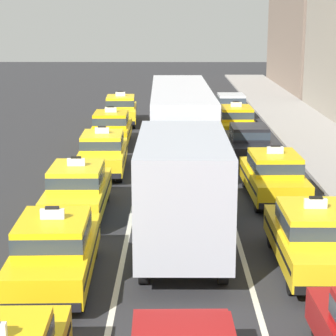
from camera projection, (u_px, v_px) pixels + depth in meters
lane_stripe_left_center at (142, 164)px, 27.45m from camera, size 0.14×80.00×0.01m
lane_stripe_center_right at (216, 164)px, 27.43m from camera, size 0.14×80.00×0.01m
taxi_left_second at (55, 249)px, 15.12m from camera, size 1.95×4.61×1.96m
taxi_left_third at (77, 189)px, 20.31m from camera, size 1.87×4.58×1.96m
taxi_left_fourth at (103, 152)px, 25.74m from camera, size 1.93×4.60×1.96m
taxi_left_fifth at (111, 128)px, 31.20m from camera, size 1.86×4.58×1.96m
taxi_left_sixth at (121, 109)px, 37.26m from camera, size 2.01×4.63×1.96m
box_truck_center_second at (182, 186)px, 17.19m from camera, size 2.30×6.96×3.27m
bus_center_third at (181, 119)px, 27.94m from camera, size 2.70×11.24×3.22m
taxi_right_second at (313, 237)px, 15.93m from camera, size 1.82×4.56×1.96m
taxi_right_third at (274, 175)px, 22.06m from camera, size 1.92×4.60×1.96m
sedan_right_fourth at (249, 142)px, 27.89m from camera, size 1.77×4.30×1.58m
taxi_right_fifth at (236, 121)px, 33.02m from camera, size 1.87×4.58×1.96m
sedan_right_sixth at (231, 106)px, 38.78m from camera, size 1.84×4.33×1.58m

